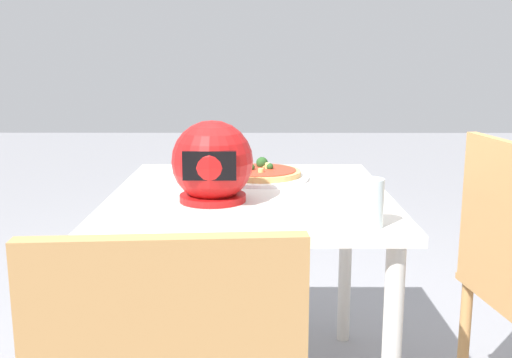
{
  "coord_description": "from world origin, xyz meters",
  "views": [
    {
      "loc": [
        -0.03,
        1.86,
        1.13
      ],
      "look_at": [
        -0.02,
        -0.1,
        0.73
      ],
      "focal_mm": 42.63,
      "sensor_mm": 36.0,
      "label": 1
    }
  ],
  "objects_px": {
    "motorcycle_helmet": "(212,163)",
    "drinking_glass": "(370,203)",
    "dining_table": "(250,220)",
    "pizza": "(261,172)"
  },
  "relations": [
    {
      "from": "pizza",
      "to": "drinking_glass",
      "type": "height_order",
      "value": "drinking_glass"
    },
    {
      "from": "drinking_glass",
      "to": "pizza",
      "type": "bearing_deg",
      "value": -65.76
    },
    {
      "from": "dining_table",
      "to": "pizza",
      "type": "bearing_deg",
      "value": -99.81
    },
    {
      "from": "motorcycle_helmet",
      "to": "drinking_glass",
      "type": "xyz_separation_m",
      "value": [
        -0.41,
        0.27,
        -0.05
      ]
    },
    {
      "from": "dining_table",
      "to": "drinking_glass",
      "type": "xyz_separation_m",
      "value": [
        -0.3,
        0.39,
        0.15
      ]
    },
    {
      "from": "motorcycle_helmet",
      "to": "drinking_glass",
      "type": "relative_size",
      "value": 1.95
    },
    {
      "from": "motorcycle_helmet",
      "to": "dining_table",
      "type": "bearing_deg",
      "value": -130.75
    },
    {
      "from": "pizza",
      "to": "motorcycle_helmet",
      "type": "relative_size",
      "value": 1.16
    },
    {
      "from": "dining_table",
      "to": "pizza",
      "type": "xyz_separation_m",
      "value": [
        -0.03,
        -0.2,
        0.12
      ]
    },
    {
      "from": "motorcycle_helmet",
      "to": "pizza",
      "type": "bearing_deg",
      "value": -113.64
    }
  ]
}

